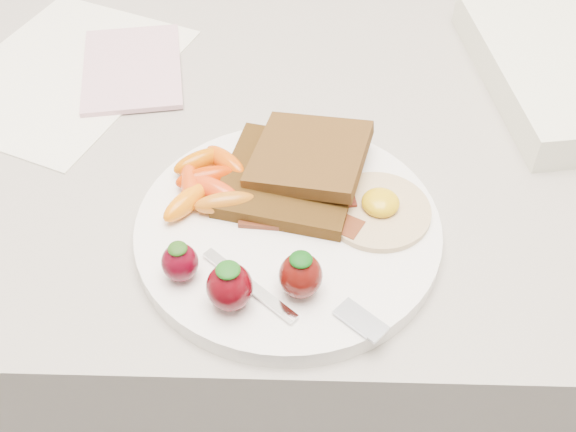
{
  "coord_description": "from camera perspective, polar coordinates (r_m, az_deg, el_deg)",
  "views": [
    {
      "loc": [
        -0.01,
        1.12,
        1.39
      ],
      "look_at": [
        -0.02,
        1.54,
        0.93
      ],
      "focal_mm": 45.0,
      "sensor_mm": 36.0,
      "label": 1
    }
  ],
  "objects": [
    {
      "name": "strawberries",
      "position": [
        0.57,
        -3.56,
        -4.78
      ],
      "size": [
        0.13,
        0.06,
        0.05
      ],
      "color": "#4A0310",
      "rests_on": "plate"
    },
    {
      "name": "plate",
      "position": [
        0.64,
        0.0,
        -1.16
      ],
      "size": [
        0.27,
        0.27,
        0.02
      ],
      "primitive_type": "cylinder",
      "color": "white",
      "rests_on": "counter"
    },
    {
      "name": "toast_lower",
      "position": [
        0.66,
        0.17,
        2.98
      ],
      "size": [
        0.14,
        0.14,
        0.01
      ],
      "primitive_type": "cube",
      "rotation": [
        0.0,
        0.0,
        -0.22
      ],
      "color": "black",
      "rests_on": "plate"
    },
    {
      "name": "toast_upper",
      "position": [
        0.67,
        1.71,
        4.81
      ],
      "size": [
        0.12,
        0.12,
        0.02
      ],
      "primitive_type": "cube",
      "rotation": [
        0.0,
        -0.1,
        -0.25
      ],
      "color": "#46290E",
      "rests_on": "toast_lower"
    },
    {
      "name": "fried_egg",
      "position": [
        0.64,
        7.16,
        0.59
      ],
      "size": [
        0.11,
        0.11,
        0.02
      ],
      "color": "beige",
      "rests_on": "plate"
    },
    {
      "name": "bacon_strips",
      "position": [
        0.64,
        1.14,
        0.35
      ],
      "size": [
        0.11,
        0.07,
        0.01
      ],
      "color": "#4B2111",
      "rests_on": "plate"
    },
    {
      "name": "fork",
      "position": [
        0.58,
        0.86,
        -6.69
      ],
      "size": [
        0.15,
        0.09,
        0.0
      ],
      "color": "silver",
      "rests_on": "plate"
    },
    {
      "name": "counter",
      "position": [
        1.1,
        1.45,
        -11.14
      ],
      "size": [
        2.0,
        0.6,
        0.9
      ],
      "primitive_type": "cube",
      "color": "gray",
      "rests_on": "ground"
    },
    {
      "name": "baby_carrots",
      "position": [
        0.66,
        -6.42,
        2.62
      ],
      "size": [
        0.09,
        0.11,
        0.02
      ],
      "color": "#BF2F00",
      "rests_on": "plate"
    },
    {
      "name": "notepad",
      "position": [
        0.85,
        -12.21,
        11.37
      ],
      "size": [
        0.13,
        0.17,
        0.01
      ],
      "primitive_type": "cube",
      "rotation": [
        0.0,
        0.0,
        0.17
      ],
      "color": "#D19FAB",
      "rests_on": "paper_sheet"
    },
    {
      "name": "paper_sheet",
      "position": [
        0.87,
        -17.34,
        10.76
      ],
      "size": [
        0.29,
        0.33,
        0.0
      ],
      "primitive_type": "cube",
      "rotation": [
        0.0,
        0.0,
        -0.4
      ],
      "color": "white",
      "rests_on": "counter"
    }
  ]
}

